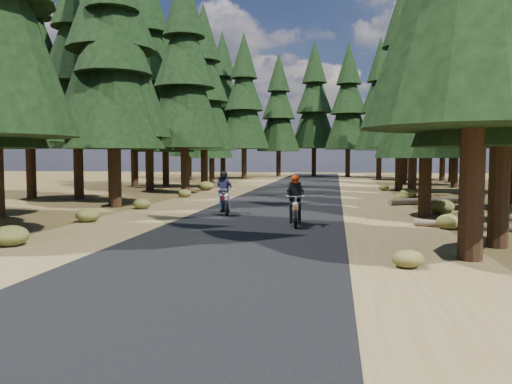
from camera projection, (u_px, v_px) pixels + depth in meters
ground at (248, 230)px, 15.64m from camera, size 120.00×120.00×0.00m
road at (269, 213)px, 20.57m from camera, size 6.00×100.00×0.01m
shoulder_l at (163, 211)px, 21.30m from camera, size 3.20×100.00×0.01m
shoulder_r at (384, 215)px, 19.84m from camera, size 3.20×100.00×0.01m
pine_forest at (299, 79)px, 35.82m from camera, size 34.59×55.08×16.32m
log_near at (436, 201)px, 24.44m from camera, size 4.79×2.79×0.32m
log_far at (489, 227)px, 15.53m from camera, size 4.33×1.69×0.24m
understory_shrubs at (293, 203)px, 21.83m from camera, size 14.10×28.59×0.62m
rider_lead at (295, 209)px, 16.54m from camera, size 0.77×1.95×1.70m
rider_follow at (224, 200)px, 19.95m from camera, size 1.22×2.01×1.72m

